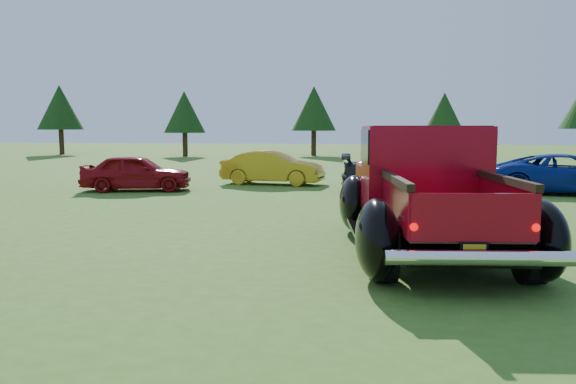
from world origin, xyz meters
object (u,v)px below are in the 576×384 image
at_px(tree_west, 184,112).
at_px(show_car_blue, 568,174).
at_px(show_car_yellow, 273,168).
at_px(pickup_truck, 423,190).
at_px(tree_mid_right, 444,114).
at_px(tree_far_west, 60,108).
at_px(show_car_red, 137,173).
at_px(tree_mid_left, 314,109).
at_px(show_car_grey, 410,173).

bearing_deg(tree_west, show_car_blue, -47.09).
xyz_separation_m(tree_west, show_car_yellow, (9.51, -18.81, -2.51)).
bearing_deg(pickup_truck, tree_mid_right, 75.81).
xyz_separation_m(tree_west, show_car_blue, (18.99, -20.42, -2.50)).
xyz_separation_m(tree_mid_right, pickup_truck, (-4.18, -29.96, -1.99)).
xyz_separation_m(tree_far_west, show_car_red, (15.50, -22.43, -2.93)).
xyz_separation_m(tree_west, pickup_truck, (13.82, -28.96, -2.13)).
distance_m(tree_mid_left, show_car_yellow, 21.00).
relative_size(tree_mid_left, show_car_red, 1.45).
relative_size(tree_far_west, show_car_grey, 1.21).
relative_size(show_car_red, show_car_grey, 0.81).
height_order(tree_mid_right, pickup_truck, tree_mid_right).
height_order(show_car_red, show_car_yellow, show_car_yellow).
relative_size(tree_far_west, show_car_blue, 1.18).
height_order(tree_west, show_car_yellow, tree_west).
bearing_deg(show_car_blue, tree_mid_left, 32.08).
height_order(tree_west, pickup_truck, tree_west).
distance_m(tree_far_west, tree_west, 10.06).
relative_size(tree_mid_right, show_car_blue, 1.00).
xyz_separation_m(tree_mid_left, tree_mid_right, (9.00, -1.00, -0.41)).
bearing_deg(tree_west, pickup_truck, -64.49).
height_order(tree_mid_right, show_car_red, tree_mid_right).
xyz_separation_m(tree_west, show_car_grey, (14.20, -20.72, -2.49)).
distance_m(tree_west, pickup_truck, 32.16).
bearing_deg(tree_mid_left, show_car_red, -98.50).
height_order(tree_west, show_car_blue, tree_west).
bearing_deg(show_car_grey, tree_mid_left, 10.73).
height_order(pickup_truck, show_car_yellow, pickup_truck).
bearing_deg(tree_mid_left, show_car_yellow, -88.59).
bearing_deg(tree_west, tree_mid_left, 12.53).
relative_size(tree_mid_right, show_car_red, 1.27).
relative_size(tree_mid_left, tree_mid_right, 1.14).
distance_m(show_car_yellow, show_car_blue, 9.61).
bearing_deg(tree_mid_left, pickup_truck, -81.15).
bearing_deg(tree_far_west, show_car_yellow, -45.43).
bearing_deg(show_car_blue, show_car_red, 102.35).
relative_size(tree_west, tree_mid_right, 1.05).
xyz_separation_m(tree_mid_left, show_car_blue, (9.99, -22.42, -2.77)).
distance_m(tree_mid_right, show_car_red, 25.79).
xyz_separation_m(tree_far_west, show_car_grey, (24.20, -21.72, -2.90)).
bearing_deg(pickup_truck, tree_far_west, 122.23).
height_order(tree_west, show_car_grey, tree_west).
bearing_deg(show_car_red, show_car_grey, -97.30).
bearing_deg(show_car_grey, show_car_blue, -88.59).
distance_m(tree_far_west, tree_mid_left, 19.03).
height_order(tree_far_west, tree_mid_right, tree_far_west).
distance_m(tree_mid_left, pickup_truck, 31.43).
xyz_separation_m(pickup_truck, show_car_blue, (5.17, 8.54, -0.37)).
xyz_separation_m(show_car_grey, show_car_blue, (4.79, 0.30, -0.01)).
bearing_deg(show_car_blue, show_car_grey, 101.63).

